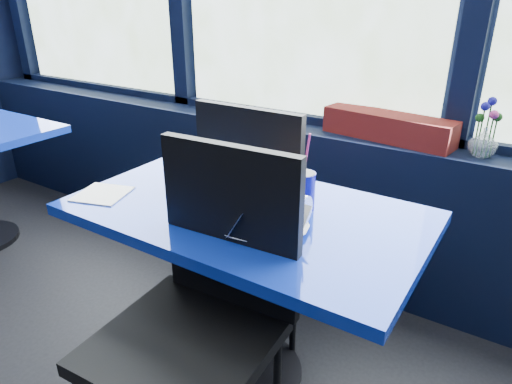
% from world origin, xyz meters
% --- Properties ---
extents(window_sill, '(5.00, 0.26, 0.80)m').
position_xyz_m(window_sill, '(0.00, 2.87, 0.40)').
color(window_sill, black).
rests_on(window_sill, ground).
extents(near_table, '(1.20, 0.70, 0.75)m').
position_xyz_m(near_table, '(0.30, 2.00, 0.57)').
color(near_table, black).
rests_on(near_table, ground).
extents(chair_near_front, '(0.50, 0.51, 1.04)m').
position_xyz_m(chair_near_front, '(0.37, 1.67, 0.60)').
color(chair_near_front, black).
rests_on(chair_near_front, ground).
extents(chair_near_back, '(0.48, 0.48, 1.05)m').
position_xyz_m(chair_near_back, '(0.19, 2.31, 0.60)').
color(chair_near_back, black).
rests_on(chair_near_back, ground).
extents(planter_box, '(0.62, 0.23, 0.12)m').
position_xyz_m(planter_box, '(0.50, 2.87, 0.86)').
color(planter_box, maroon).
rests_on(planter_box, window_sill).
extents(flower_vase, '(0.15, 0.16, 0.24)m').
position_xyz_m(flower_vase, '(0.90, 2.85, 0.87)').
color(flower_vase, silver).
rests_on(flower_vase, window_sill).
extents(food_basket, '(0.39, 0.39, 0.11)m').
position_xyz_m(food_basket, '(0.40, 1.92, 0.79)').
color(food_basket, red).
rests_on(food_basket, near_table).
extents(ketchup_bottle, '(0.07, 0.07, 0.25)m').
position_xyz_m(ketchup_bottle, '(0.25, 2.28, 0.86)').
color(ketchup_bottle, red).
rests_on(ketchup_bottle, near_table).
extents(soda_cup, '(0.08, 0.08, 0.28)m').
position_xyz_m(soda_cup, '(0.46, 2.10, 0.82)').
color(soda_cup, '#0C0B81').
rests_on(soda_cup, near_table).
extents(napkin, '(0.22, 0.22, 0.00)m').
position_xyz_m(napkin, '(-0.20, 1.81, 0.75)').
color(napkin, white).
rests_on(napkin, near_table).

